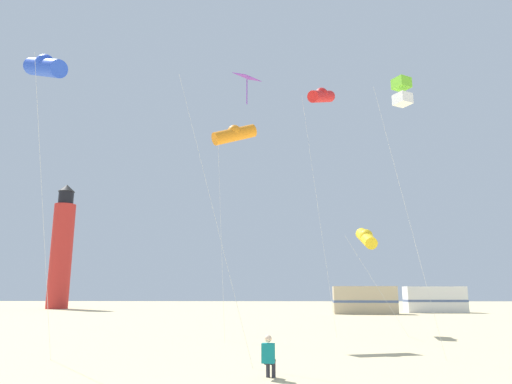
{
  "coord_description": "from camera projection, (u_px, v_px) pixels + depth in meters",
  "views": [
    {
      "loc": [
        1.34,
        -7.54,
        2.34
      ],
      "look_at": [
        0.83,
        10.32,
        6.13
      ],
      "focal_mm": 32.68,
      "sensor_mm": 36.0,
      "label": 1
    }
  ],
  "objects": [
    {
      "name": "rv_van_white",
      "position": [
        435.0,
        300.0,
        51.22
      ],
      "size": [
        6.48,
        2.44,
        2.8
      ],
      "rotation": [
        0.0,
        0.0,
        -0.02
      ],
      "color": "white",
      "rests_on": "ground"
    },
    {
      "name": "kite_box_lime",
      "position": [
        402.0,
        92.0,
        19.23
      ],
      "size": [
        1.77,
        1.69,
        10.98
      ],
      "color": "silver",
      "rests_on": "ground"
    },
    {
      "name": "kite_tube_scarlet",
      "position": [
        321.0,
        96.0,
        27.58
      ],
      "size": [
        2.17,
        2.47,
        14.36
      ],
      "color": "silver",
      "rests_on": "ground"
    },
    {
      "name": "kite_tube_gold",
      "position": [
        366.0,
        238.0,
        26.92
      ],
      "size": [
        3.15,
        2.9,
        6.05
      ],
      "color": "silver",
      "rests_on": "ground"
    },
    {
      "name": "kite_diamond_violet",
      "position": [
        244.0,
        88.0,
        18.99
      ],
      "size": [
        3.37,
        3.37,
        11.19
      ],
      "color": "silver",
      "rests_on": "ground"
    },
    {
      "name": "kite_flyer_standing",
      "position": [
        269.0,
        355.0,
        12.71
      ],
      "size": [
        0.4,
        0.55,
        1.16
      ],
      "rotation": [
        0.0,
        0.0,
        2.94
      ],
      "color": "#147F84",
      "rests_on": "ground"
    },
    {
      "name": "kite_tube_orange",
      "position": [
        234.0,
        134.0,
        24.82
      ],
      "size": [
        2.53,
        1.81,
        11.23
      ],
      "color": "silver",
      "rests_on": "ground"
    },
    {
      "name": "kite_tube_blue",
      "position": [
        45.0,
        67.0,
        18.24
      ],
      "size": [
        2.42,
        2.19,
        11.65
      ],
      "color": "silver",
      "rests_on": "ground"
    },
    {
      "name": "lighthouse_distant",
      "position": [
        62.0,
        249.0,
        62.92
      ],
      "size": [
        2.8,
        2.8,
        16.8
      ],
      "color": "red",
      "rests_on": "ground"
    },
    {
      "name": "rv_van_tan",
      "position": [
        365.0,
        300.0,
        48.12
      ],
      "size": [
        6.59,
        2.78,
        2.8
      ],
      "rotation": [
        0.0,
        0.0,
        -0.07
      ],
      "color": "#C6B28C",
      "rests_on": "ground"
    }
  ]
}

